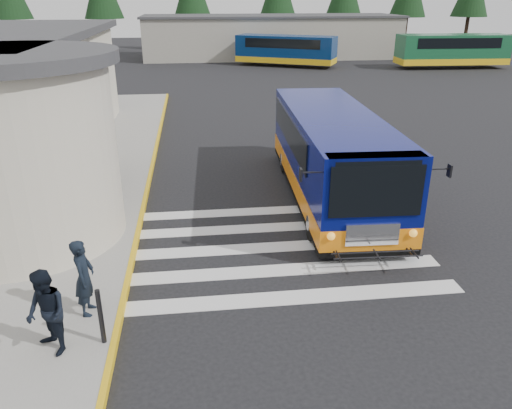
{
  "coord_description": "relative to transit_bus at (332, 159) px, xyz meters",
  "views": [
    {
      "loc": [
        -2.33,
        -12.35,
        6.18
      ],
      "look_at": [
        -0.86,
        -0.5,
        1.13
      ],
      "focal_mm": 35.0,
      "sensor_mm": 36.0,
      "label": 1
    }
  ],
  "objects": [
    {
      "name": "ground",
      "position": [
        -1.95,
        -2.47,
        -1.32
      ],
      "size": [
        140.0,
        140.0,
        0.0
      ],
      "primitive_type": "plane",
      "color": "black",
      "rests_on": "ground"
    },
    {
      "name": "curb_strip",
      "position": [
        -6.0,
        1.53,
        -1.24
      ],
      "size": [
        0.12,
        34.0,
        0.16
      ],
      "primitive_type": "cube",
      "color": "gold",
      "rests_on": "ground"
    },
    {
      "name": "crosswalk",
      "position": [
        -2.45,
        -3.27,
        -1.32
      ],
      "size": [
        8.0,
        5.35,
        0.01
      ],
      "color": "silver",
      "rests_on": "ground"
    },
    {
      "name": "depot_building",
      "position": [
        4.05,
        39.53,
        0.78
      ],
      "size": [
        26.4,
        8.4,
        4.2
      ],
      "color": "gray",
      "rests_on": "ground"
    },
    {
      "name": "transit_bus",
      "position": [
        0.0,
        0.0,
        0.0
      ],
      "size": [
        3.58,
        9.92,
        2.77
      ],
      "rotation": [
        0.0,
        0.0,
        -0.04
      ],
      "color": "#080E5D",
      "rests_on": "ground"
    },
    {
      "name": "pedestrian_a",
      "position": [
        -6.63,
        -5.87,
        -0.36
      ],
      "size": [
        0.43,
        0.62,
        1.64
      ],
      "primitive_type": "imported",
      "rotation": [
        0.0,
        0.0,
        1.51
      ],
      "color": "black",
      "rests_on": "sidewalk"
    },
    {
      "name": "pedestrian_b",
      "position": [
        -7.05,
        -7.06,
        -0.35
      ],
      "size": [
        0.99,
        1.02,
        1.65
      ],
      "primitive_type": "imported",
      "rotation": [
        0.0,
        0.0,
        -0.87
      ],
      "color": "black",
      "rests_on": "sidewalk"
    },
    {
      "name": "bollard",
      "position": [
        -6.18,
        -6.9,
        -0.61
      ],
      "size": [
        0.09,
        0.09,
        1.13
      ],
      "primitive_type": "cylinder",
      "color": "black",
      "rests_on": "sidewalk"
    },
    {
      "name": "far_bus_a",
      "position": [
        4.31,
        32.1,
        0.2
      ],
      "size": [
        9.2,
        6.47,
        2.34
      ],
      "rotation": [
        0.0,
        0.0,
        1.09
      ],
      "color": "navy",
      "rests_on": "ground"
    },
    {
      "name": "far_bus_b",
      "position": [
        18.84,
        29.07,
        0.3
      ],
      "size": [
        9.79,
        3.09,
        2.5
      ],
      "rotation": [
        0.0,
        0.0,
        1.53
      ],
      "color": "#154F2E",
      "rests_on": "ground"
    }
  ]
}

